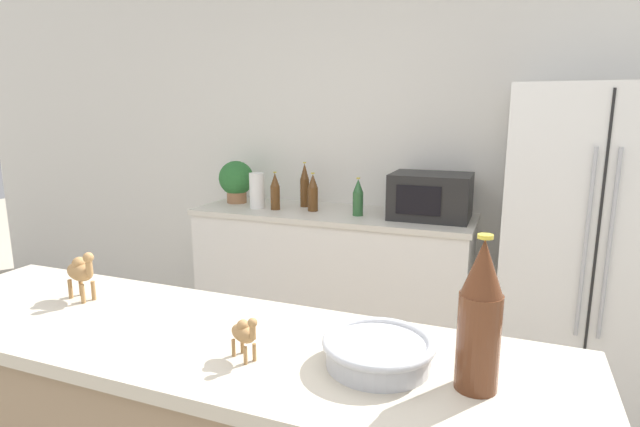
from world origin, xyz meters
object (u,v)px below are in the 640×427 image
(refrigerator, at_px, (586,244))
(back_bottle_0, at_px, (275,192))
(paper_towel_roll, at_px, (257,191))
(fruit_bowl, at_px, (378,351))
(back_bottle_2, at_px, (358,198))
(camel_figurine, at_px, (81,271))
(potted_plant, at_px, (236,180))
(back_bottle_3, at_px, (313,193))
(wine_bottle, at_px, (480,317))
(camel_figurine_second, at_px, (244,333))
(microwave, at_px, (431,196))
(back_bottle_1, at_px, (305,185))

(refrigerator, relative_size, back_bottle_0, 6.64)
(paper_towel_roll, relative_size, fruit_bowl, 0.96)
(back_bottle_2, bearing_deg, camel_figurine, -97.86)
(back_bottle_2, bearing_deg, back_bottle_0, -178.59)
(fruit_bowl, bearing_deg, potted_plant, 127.47)
(fruit_bowl, height_order, camel_figurine, camel_figurine)
(fruit_bowl, bearing_deg, camel_figurine, 176.18)
(camel_figurine, bearing_deg, paper_towel_roll, 103.23)
(back_bottle_3, xyz_separation_m, fruit_bowl, (0.98, -2.02, 0.01))
(wine_bottle, height_order, camel_figurine_second, wine_bottle)
(refrigerator, relative_size, wine_bottle, 5.27)
(potted_plant, relative_size, back_bottle_0, 1.18)
(microwave, xyz_separation_m, back_bottle_2, (-0.44, -0.09, -0.02))
(refrigerator, relative_size, paper_towel_roll, 7.07)
(refrigerator, relative_size, microwave, 3.56)
(back_bottle_1, bearing_deg, back_bottle_0, -130.64)
(back_bottle_2, height_order, wine_bottle, wine_bottle)
(potted_plant, xyz_separation_m, back_bottle_0, (0.38, -0.13, -0.04))
(back_bottle_2, height_order, camel_figurine_second, back_bottle_2)
(camel_figurine_second, bearing_deg, refrigerator, 65.74)
(potted_plant, distance_m, back_bottle_1, 0.52)
(back_bottle_1, relative_size, back_bottle_3, 1.21)
(microwave, height_order, back_bottle_2, microwave)
(paper_towel_roll, distance_m, microwave, 1.16)
(fruit_bowl, distance_m, camel_figurine_second, 0.30)
(potted_plant, bearing_deg, back_bottle_1, 4.02)
(potted_plant, distance_m, camel_figurine_second, 2.57)
(microwave, xyz_separation_m, wine_bottle, (0.43, -2.10, 0.12))
(back_bottle_3, distance_m, wine_bottle, 2.37)
(back_bottle_2, distance_m, camel_figurine, 1.95)
(paper_towel_roll, distance_m, wine_bottle, 2.56)
(potted_plant, distance_m, microwave, 1.40)
(fruit_bowl, relative_size, camel_figurine, 1.63)
(potted_plant, xyz_separation_m, microwave, (1.40, -0.03, -0.03))
(paper_towel_roll, relative_size, back_bottle_0, 0.94)
(potted_plant, xyz_separation_m, camel_figurine, (0.69, -2.05, 0.03))
(microwave, bearing_deg, camel_figurine_second, -91.86)
(potted_plant, bearing_deg, microwave, -1.27)
(fruit_bowl, bearing_deg, back_bottle_0, 122.07)
(back_bottle_1, relative_size, fruit_bowl, 1.24)
(camel_figurine, bearing_deg, back_bottle_2, 82.14)
(back_bottle_2, bearing_deg, paper_towel_roll, -179.10)
(potted_plant, xyz_separation_m, fruit_bowl, (1.62, -2.11, -0.03))
(microwave, xyz_separation_m, fruit_bowl, (0.22, -2.08, -0.00))
(refrigerator, relative_size, back_bottle_2, 6.99)
(back_bottle_0, xyz_separation_m, camel_figurine, (0.31, -1.92, 0.07))
(camel_figurine, height_order, camel_figurine_second, camel_figurine)
(back_bottle_1, xyz_separation_m, fruit_bowl, (1.10, -2.15, -0.01))
(potted_plant, bearing_deg, refrigerator, -2.84)
(paper_towel_roll, relative_size, camel_figurine_second, 2.16)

